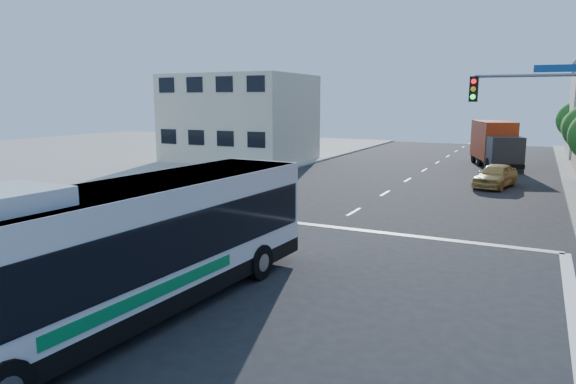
% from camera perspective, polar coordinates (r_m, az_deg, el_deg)
% --- Properties ---
extents(ground, '(120.00, 120.00, 0.00)m').
position_cam_1_polar(ground, '(15.40, -8.78, -11.52)').
color(ground, black).
rests_on(ground, ground).
extents(sidewalk_nw, '(50.00, 50.00, 0.15)m').
position_cam_1_polar(sidewalk_nw, '(63.91, -16.83, 4.67)').
color(sidewalk_nw, gray).
rests_on(sidewalk_nw, ground).
extents(building_west, '(12.06, 10.06, 8.00)m').
position_cam_1_polar(building_west, '(48.78, -5.32, 8.13)').
color(building_west, beige).
rests_on(building_west, ground).
extents(signal_mast_ne, '(7.91, 1.13, 8.07)m').
position_cam_1_polar(signal_mast_ne, '(22.35, 28.29, 7.21)').
color(signal_mast_ne, slate).
rests_on(signal_mast_ne, ground).
extents(transit_bus, '(3.66, 13.39, 3.92)m').
position_cam_1_polar(transit_bus, '(13.84, -17.55, -6.00)').
color(transit_bus, black).
rests_on(transit_bus, ground).
extents(box_truck, '(4.98, 9.01, 3.90)m').
position_cam_1_polar(box_truck, '(47.73, 22.06, 4.85)').
color(box_truck, '#28272C').
rests_on(box_truck, ground).
extents(parked_car, '(2.87, 4.93, 1.58)m').
position_cam_1_polar(parked_car, '(36.49, 22.07, 1.71)').
color(parked_car, tan).
rests_on(parked_car, ground).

